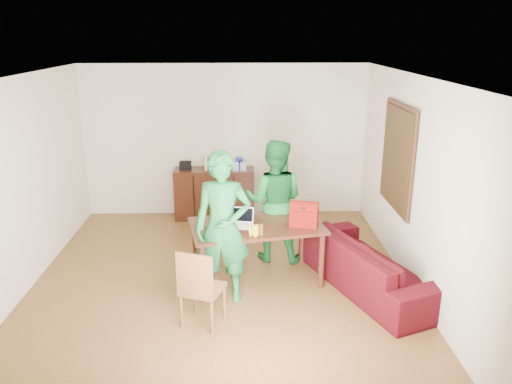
{
  "coord_description": "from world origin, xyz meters",
  "views": [
    {
      "loc": [
        0.29,
        -5.99,
        3.21
      ],
      "look_at": [
        0.48,
        0.29,
        1.18
      ],
      "focal_mm": 35.0,
      "sensor_mm": 36.0,
      "label": 1
    }
  ],
  "objects_px": {
    "person_near": "(223,228)",
    "bottle": "(261,229)",
    "sofa": "(370,263)",
    "table": "(256,232)",
    "red_bag": "(304,216)",
    "chair": "(202,302)",
    "person_far": "(274,201)",
    "laptop": "(240,223)"
  },
  "relations": [
    {
      "from": "chair",
      "to": "laptop",
      "type": "height_order",
      "value": "laptop"
    },
    {
      "from": "red_bag",
      "to": "sofa",
      "type": "height_order",
      "value": "red_bag"
    },
    {
      "from": "person_near",
      "to": "sofa",
      "type": "relative_size",
      "value": 0.84
    },
    {
      "from": "table",
      "to": "bottle",
      "type": "relative_size",
      "value": 11.27
    },
    {
      "from": "table",
      "to": "person_far",
      "type": "relative_size",
      "value": 1.04
    },
    {
      "from": "chair",
      "to": "red_bag",
      "type": "xyz_separation_m",
      "value": [
        1.26,
        1.0,
        0.65
      ]
    },
    {
      "from": "laptop",
      "to": "person_far",
      "type": "bearing_deg",
      "value": 66.36
    },
    {
      "from": "person_near",
      "to": "bottle",
      "type": "bearing_deg",
      "value": 19.94
    },
    {
      "from": "table",
      "to": "red_bag",
      "type": "relative_size",
      "value": 5.22
    },
    {
      "from": "laptop",
      "to": "sofa",
      "type": "height_order",
      "value": "laptop"
    },
    {
      "from": "laptop",
      "to": "red_bag",
      "type": "bearing_deg",
      "value": 9.6
    },
    {
      "from": "table",
      "to": "person_far",
      "type": "xyz_separation_m",
      "value": [
        0.28,
        0.67,
        0.2
      ]
    },
    {
      "from": "bottle",
      "to": "person_far",
      "type": "bearing_deg",
      "value": 77.28
    },
    {
      "from": "chair",
      "to": "laptop",
      "type": "relative_size",
      "value": 2.85
    },
    {
      "from": "red_bag",
      "to": "chair",
      "type": "bearing_deg",
      "value": -127.38
    },
    {
      "from": "bottle",
      "to": "red_bag",
      "type": "relative_size",
      "value": 0.46
    },
    {
      "from": "person_far",
      "to": "sofa",
      "type": "height_order",
      "value": "person_far"
    },
    {
      "from": "table",
      "to": "red_bag",
      "type": "xyz_separation_m",
      "value": [
        0.62,
        -0.06,
        0.23
      ]
    },
    {
      "from": "table",
      "to": "bottle",
      "type": "height_order",
      "value": "bottle"
    },
    {
      "from": "chair",
      "to": "person_near",
      "type": "relative_size",
      "value": 0.5
    },
    {
      "from": "person_near",
      "to": "sofa",
      "type": "xyz_separation_m",
      "value": [
        1.9,
        0.24,
        -0.62
      ]
    },
    {
      "from": "person_far",
      "to": "red_bag",
      "type": "distance_m",
      "value": 0.81
    },
    {
      "from": "chair",
      "to": "laptop",
      "type": "xyz_separation_m",
      "value": [
        0.44,
        1.01,
        0.57
      ]
    },
    {
      "from": "sofa",
      "to": "laptop",
      "type": "bearing_deg",
      "value": 61.76
    },
    {
      "from": "chair",
      "to": "bottle",
      "type": "height_order",
      "value": "bottle"
    },
    {
      "from": "table",
      "to": "chair",
      "type": "distance_m",
      "value": 1.31
    },
    {
      "from": "red_bag",
      "to": "sofa",
      "type": "bearing_deg",
      "value": 2.49
    },
    {
      "from": "bottle",
      "to": "red_bag",
      "type": "xyz_separation_m",
      "value": [
        0.57,
        0.29,
        0.05
      ]
    },
    {
      "from": "person_near",
      "to": "bottle",
      "type": "distance_m",
      "value": 0.49
    },
    {
      "from": "table",
      "to": "chair",
      "type": "xyz_separation_m",
      "value": [
        -0.65,
        -1.06,
        -0.42
      ]
    },
    {
      "from": "person_far",
      "to": "bottle",
      "type": "xyz_separation_m",
      "value": [
        -0.23,
        -1.02,
        -0.01
      ]
    },
    {
      "from": "person_near",
      "to": "sofa",
      "type": "bearing_deg",
      "value": 11.99
    },
    {
      "from": "chair",
      "to": "person_far",
      "type": "relative_size",
      "value": 0.53
    },
    {
      "from": "chair",
      "to": "red_bag",
      "type": "distance_m",
      "value": 1.74
    },
    {
      "from": "chair",
      "to": "laptop",
      "type": "distance_m",
      "value": 1.24
    },
    {
      "from": "chair",
      "to": "red_bag",
      "type": "height_order",
      "value": "red_bag"
    },
    {
      "from": "sofa",
      "to": "table",
      "type": "bearing_deg",
      "value": 59.01
    },
    {
      "from": "person_near",
      "to": "person_far",
      "type": "bearing_deg",
      "value": 63.51
    },
    {
      "from": "person_far",
      "to": "sofa",
      "type": "distance_m",
      "value": 1.6
    },
    {
      "from": "bottle",
      "to": "laptop",
      "type": "bearing_deg",
      "value": 130.68
    },
    {
      "from": "person_far",
      "to": "red_bag",
      "type": "bearing_deg",
      "value": 126.63
    },
    {
      "from": "person_far",
      "to": "person_near",
      "type": "bearing_deg",
      "value": 70.46
    }
  ]
}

